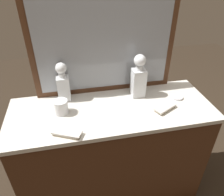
% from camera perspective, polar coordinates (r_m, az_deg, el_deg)
% --- Properties ---
extents(ground_plane, '(6.00, 6.00, 0.00)m').
position_cam_1_polar(ground_plane, '(1.98, 0.00, -22.36)').
color(ground_plane, '#2D2319').
extents(dresser, '(1.31, 0.50, 0.82)m').
position_cam_1_polar(dresser, '(1.65, 0.00, -14.33)').
color(dresser, '#472816').
rests_on(dresser, ground_plane).
extents(dresser_mirror, '(0.95, 0.03, 0.70)m').
position_cam_1_polar(dresser_mirror, '(1.41, -2.00, 14.31)').
color(dresser_mirror, '#472816').
rests_on(dresser_mirror, dresser).
extents(crystal_decanter_front, '(0.08, 0.08, 0.27)m').
position_cam_1_polar(crystal_decanter_front, '(1.44, -12.78, 3.32)').
color(crystal_decanter_front, white).
rests_on(crystal_decanter_front, dresser).
extents(crystal_decanter_far_left, '(0.09, 0.09, 0.30)m').
position_cam_1_polar(crystal_decanter_far_left, '(1.45, 7.02, 4.84)').
color(crystal_decanter_far_left, white).
rests_on(crystal_decanter_far_left, dresser).
extents(crystal_tumbler_front, '(0.09, 0.09, 0.09)m').
position_cam_1_polar(crystal_tumbler_front, '(1.35, -13.36, -2.46)').
color(crystal_tumbler_front, white).
rests_on(crystal_tumbler_front, dresser).
extents(silver_brush_far_right, '(0.17, 0.13, 0.02)m').
position_cam_1_polar(silver_brush_far_right, '(1.20, -11.88, -9.11)').
color(silver_brush_far_right, '#B7A88C').
rests_on(silver_brush_far_right, dresser).
extents(silver_brush_right, '(0.16, 0.13, 0.02)m').
position_cam_1_polar(silver_brush_right, '(1.40, 13.84, -2.55)').
color(silver_brush_right, '#B7A88C').
rests_on(silver_brush_right, dresser).
extents(porcelain_dish, '(0.08, 0.08, 0.01)m').
position_cam_1_polar(porcelain_dish, '(1.54, 16.88, 0.22)').
color(porcelain_dish, silver).
rests_on(porcelain_dish, dresser).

